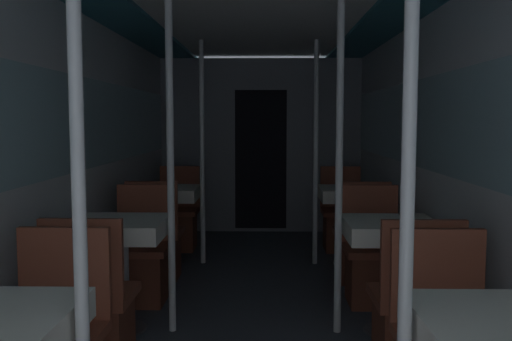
{
  "coord_description": "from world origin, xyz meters",
  "views": [
    {
      "loc": [
        0.08,
        -1.13,
        1.4
      ],
      "look_at": [
        0.01,
        2.27,
        1.1
      ],
      "focal_mm": 40.0,
      "sensor_mm": 36.0,
      "label": 1
    }
  ],
  "objects_px": {
    "chair_left_near_1": "(93,321)",
    "support_pole_left_1": "(171,169)",
    "support_pole_left_2": "(202,153)",
    "chair_right_far_2": "(342,224)",
    "chair_right_far_1": "(373,267)",
    "support_pole_right_0": "(407,217)",
    "support_pole_right_1": "(339,170)",
    "chair_left_near_2": "(156,249)",
    "dining_table_left_1": "(120,238)",
    "support_pole_right_2": "(316,153)",
    "chair_left_far_1": "(141,266)",
    "chair_left_far_2": "(178,224)",
    "chair_right_near_2": "(360,250)",
    "support_pole_left_0": "(79,216)",
    "chair_right_near_1": "(413,324)",
    "dining_table_left_2": "(168,200)",
    "dining_table_right_2": "(350,200)"
  },
  "relations": [
    {
      "from": "chair_left_near_1",
      "to": "support_pole_left_1",
      "type": "relative_size",
      "value": 0.41
    },
    {
      "from": "dining_table_right_2",
      "to": "chair_left_near_2",
      "type": "bearing_deg",
      "value": -161.21
    },
    {
      "from": "chair_left_near_1",
      "to": "chair_right_near_1",
      "type": "bearing_deg",
      "value": 0.0
    },
    {
      "from": "chair_left_far_2",
      "to": "chair_right_far_1",
      "type": "height_order",
      "value": "same"
    },
    {
      "from": "support_pole_left_0",
      "to": "dining_table_left_1",
      "type": "distance_m",
      "value": 1.89
    },
    {
      "from": "support_pole_left_1",
      "to": "support_pole_left_0",
      "type": "bearing_deg",
      "value": -90.0
    },
    {
      "from": "chair_left_far_2",
      "to": "support_pole_right_0",
      "type": "xyz_separation_m",
      "value": [
        1.43,
        -4.21,
        0.8
      ]
    },
    {
      "from": "support_pole_right_1",
      "to": "chair_right_near_2",
      "type": "distance_m",
      "value": 1.48
    },
    {
      "from": "dining_table_left_1",
      "to": "chair_left_far_2",
      "type": "distance_m",
      "value": 2.43
    },
    {
      "from": "chair_right_far_1",
      "to": "chair_right_far_2",
      "type": "relative_size",
      "value": 1.0
    },
    {
      "from": "support_pole_right_1",
      "to": "chair_left_near_2",
      "type": "bearing_deg",
      "value": 140.15
    },
    {
      "from": "support_pole_left_2",
      "to": "chair_right_near_2",
      "type": "distance_m",
      "value": 1.75
    },
    {
      "from": "support_pole_left_1",
      "to": "chair_right_near_1",
      "type": "bearing_deg",
      "value": -22.83
    },
    {
      "from": "support_pole_right_1",
      "to": "support_pole_left_2",
      "type": "bearing_deg",
      "value": 121.28
    },
    {
      "from": "support_pole_right_1",
      "to": "chair_right_near_2",
      "type": "relative_size",
      "value": 2.42
    },
    {
      "from": "chair_left_far_1",
      "to": "support_pole_right_1",
      "type": "relative_size",
      "value": 0.41
    },
    {
      "from": "chair_left_near_2",
      "to": "support_pole_right_1",
      "type": "xyz_separation_m",
      "value": [
        1.43,
        -1.2,
        0.8
      ]
    },
    {
      "from": "chair_left_far_1",
      "to": "support_pole_left_2",
      "type": "distance_m",
      "value": 1.48
    },
    {
      "from": "chair_left_far_2",
      "to": "chair_right_far_2",
      "type": "bearing_deg",
      "value": -180.0
    },
    {
      "from": "chair_left_near_2",
      "to": "chair_right_far_1",
      "type": "distance_m",
      "value": 1.87
    },
    {
      "from": "support_pole_left_1",
      "to": "support_pole_right_2",
      "type": "height_order",
      "value": "same"
    },
    {
      "from": "dining_table_right_2",
      "to": "support_pole_right_1",
      "type": "bearing_deg",
      "value": -100.7
    },
    {
      "from": "chair_left_near_1",
      "to": "chair_right_far_1",
      "type": "height_order",
      "value": "same"
    },
    {
      "from": "dining_table_left_1",
      "to": "chair_right_near_2",
      "type": "height_order",
      "value": "chair_right_near_2"
    },
    {
      "from": "chair_right_far_1",
      "to": "chair_right_near_1",
      "type": "bearing_deg",
      "value": 90.0
    },
    {
      "from": "chair_left_near_1",
      "to": "chair_right_far_2",
      "type": "height_order",
      "value": "same"
    },
    {
      "from": "support_pole_left_1",
      "to": "chair_right_far_2",
      "type": "relative_size",
      "value": 2.42
    },
    {
      "from": "chair_left_near_2",
      "to": "support_pole_left_0",
      "type": "bearing_deg",
      "value": -83.52
    },
    {
      "from": "support_pole_left_0",
      "to": "dining_table_left_1",
      "type": "bearing_deg",
      "value": 100.7
    },
    {
      "from": "chair_left_near_2",
      "to": "support_pole_right_0",
      "type": "distance_m",
      "value": 3.42
    },
    {
      "from": "support_pole_right_0",
      "to": "chair_right_near_2",
      "type": "bearing_deg",
      "value": 83.52
    },
    {
      "from": "chair_left_near_2",
      "to": "chair_left_far_2",
      "type": "bearing_deg",
      "value": 90.0
    },
    {
      "from": "dining_table_left_1",
      "to": "chair_right_far_1",
      "type": "relative_size",
      "value": 0.84
    },
    {
      "from": "dining_table_left_1",
      "to": "chair_left_near_1",
      "type": "bearing_deg",
      "value": -90.0
    },
    {
      "from": "support_pole_right_0",
      "to": "support_pole_right_1",
      "type": "xyz_separation_m",
      "value": [
        0.0,
        1.8,
        0.0
      ]
    },
    {
      "from": "support_pole_left_2",
      "to": "chair_right_far_2",
      "type": "bearing_deg",
      "value": 22.83
    },
    {
      "from": "support_pole_left_0",
      "to": "chair_left_near_2",
      "type": "xyz_separation_m",
      "value": [
        -0.34,
        3.0,
        -0.8
      ]
    },
    {
      "from": "support_pole_right_2",
      "to": "chair_right_far_2",
      "type": "bearing_deg",
      "value": 60.59
    },
    {
      "from": "support_pole_left_0",
      "to": "chair_right_far_1",
      "type": "xyz_separation_m",
      "value": [
        1.43,
        2.4,
        -0.8
      ]
    },
    {
      "from": "chair_left_far_1",
      "to": "dining_table_left_2",
      "type": "distance_m",
      "value": 1.25
    },
    {
      "from": "support_pole_left_0",
      "to": "dining_table_right_2",
      "type": "distance_m",
      "value": 3.9
    },
    {
      "from": "support_pole_left_2",
      "to": "chair_right_far_1",
      "type": "xyz_separation_m",
      "value": [
        1.43,
        -1.2,
        -0.8
      ]
    },
    {
      "from": "chair_left_near_2",
      "to": "dining_table_left_1",
      "type": "bearing_deg",
      "value": -90.0
    },
    {
      "from": "chair_left_near_1",
      "to": "support_pole_right_2",
      "type": "relative_size",
      "value": 0.41
    },
    {
      "from": "chair_right_near_2",
      "to": "chair_right_far_2",
      "type": "relative_size",
      "value": 1.0
    },
    {
      "from": "chair_left_near_2",
      "to": "chair_right_far_2",
      "type": "relative_size",
      "value": 1.0
    },
    {
      "from": "chair_left_near_2",
      "to": "dining_table_right_2",
      "type": "xyz_separation_m",
      "value": [
        1.77,
        0.6,
        0.35
      ]
    },
    {
      "from": "chair_left_near_1",
      "to": "support_pole_left_1",
      "type": "height_order",
      "value": "support_pole_left_1"
    },
    {
      "from": "dining_table_left_2",
      "to": "support_pole_right_1",
      "type": "xyz_separation_m",
      "value": [
        1.43,
        -1.8,
        0.45
      ]
    },
    {
      "from": "chair_left_near_2",
      "to": "chair_right_far_2",
      "type": "distance_m",
      "value": 2.15
    }
  ]
}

